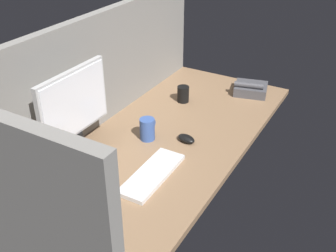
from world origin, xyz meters
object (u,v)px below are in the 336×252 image
object	(u,v)px
mouse	(186,139)
mug_black_travel	(183,94)
keyboard	(152,174)
desk_phone	(251,89)
monitor	(75,111)
mug_ceramic_blue	(148,129)

from	to	relation	value
mouse	mug_black_travel	size ratio (longest dim) A/B	1.02
keyboard	desk_phone	distance (cm)	99.98
keyboard	desk_phone	world-z (taller)	desk_phone
monitor	mug_ceramic_blue	bearing A→B (deg)	-34.39
monitor	mug_black_travel	world-z (taller)	monitor
monitor	mug_ceramic_blue	world-z (taller)	monitor
desk_phone	mug_black_travel	bearing A→B (deg)	134.15
monitor	mug_ceramic_blue	size ratio (longest dim) A/B	3.80
mug_black_travel	desk_phone	size ratio (longest dim) A/B	0.42
desk_phone	keyboard	bearing A→B (deg)	175.02
mug_black_travel	mug_ceramic_blue	size ratio (longest dim) A/B	0.84
mug_black_travel	mug_ceramic_blue	world-z (taller)	mug_ceramic_blue
mug_ceramic_blue	desk_phone	world-z (taller)	mug_ceramic_blue
mouse	monitor	bearing A→B (deg)	145.65
mug_black_travel	mug_ceramic_blue	distance (cm)	45.20
mug_ceramic_blue	keyboard	bearing A→B (deg)	-143.99
mug_ceramic_blue	desk_phone	distance (cm)	79.45
keyboard	mug_ceramic_blue	xyz separation A→B (cm)	(24.78, 18.02, 4.66)
monitor	keyboard	distance (cm)	43.67
mouse	desk_phone	xyz separation A→B (cm)	(67.64, -8.70, 1.49)
keyboard	mug_ceramic_blue	bearing A→B (deg)	35.30
mug_black_travel	mug_ceramic_blue	bearing A→B (deg)	-174.95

